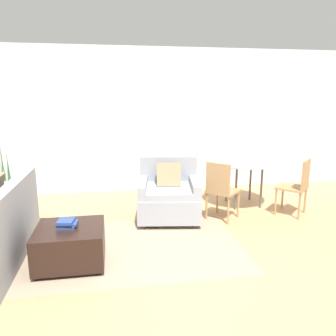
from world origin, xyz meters
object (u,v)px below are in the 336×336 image
object	(u,v)px
ottoman	(70,244)
tv_remote_primary	(65,222)
potted_plant	(8,206)
dining_chair_near_right	(298,183)
armchair	(169,196)
dining_table	(244,166)
dining_chair_near_left	(221,187)
book_stack	(67,224)

from	to	relation	value
ottoman	tv_remote_primary	bearing A→B (deg)	110.75
tv_remote_primary	potted_plant	size ratio (longest dim) A/B	0.14
tv_remote_primary	dining_chair_near_right	bearing A→B (deg)	13.44
tv_remote_primary	dining_chair_near_right	size ratio (longest dim) A/B	0.19
armchair	potted_plant	world-z (taller)	potted_plant
dining_table	dining_chair_near_right	size ratio (longest dim) A/B	1.27
potted_plant	armchair	bearing A→B (deg)	-7.11
ottoman	dining_chair_near_left	size ratio (longest dim) A/B	0.82
tv_remote_primary	dining_table	size ratio (longest dim) A/B	0.15
dining_chair_near_left	dining_chair_near_right	bearing A→B (deg)	0.00
dining_table	ottoman	bearing A→B (deg)	-149.08
tv_remote_primary	dining_chair_near_right	world-z (taller)	dining_chair_near_right
dining_table	dining_chair_near_right	distance (m)	0.90
dining_chair_near_left	book_stack	bearing A→B (deg)	-155.12
ottoman	armchair	bearing A→B (deg)	42.28
dining_table	dining_chair_near_left	xyz separation A→B (m)	(-0.63, -0.63, -0.16)
ottoman	dining_chair_near_right	xyz separation A→B (m)	(3.34, 0.99, 0.28)
dining_chair_near_left	dining_table	bearing A→B (deg)	45.00
dining_table	dining_chair_near_right	xyz separation A→B (m)	(0.63, -0.63, -0.16)
dining_table	dining_chair_near_left	bearing A→B (deg)	-135.00
tv_remote_primary	potted_plant	bearing A→B (deg)	127.53
tv_remote_primary	dining_table	world-z (taller)	dining_table
book_stack	dining_chair_near_left	xyz separation A→B (m)	(2.11, 0.98, 0.04)
book_stack	dining_chair_near_right	xyz separation A→B (m)	(3.36, 0.98, 0.04)
book_stack	tv_remote_primary	distance (m)	0.17
ottoman	potted_plant	size ratio (longest dim) A/B	0.62
armchair	ottoman	xyz separation A→B (m)	(-1.33, -1.21, -0.12)
ottoman	tv_remote_primary	size ratio (longest dim) A/B	4.34
dining_table	dining_chair_near_right	bearing A→B (deg)	-45.00
dining_chair_near_right	dining_chair_near_left	bearing A→B (deg)	180.00
dining_table	tv_remote_primary	bearing A→B (deg)	-152.52
book_stack	dining_table	bearing A→B (deg)	30.42
dining_chair_near_right	tv_remote_primary	bearing A→B (deg)	-166.56
dining_chair_near_left	potted_plant	bearing A→B (deg)	170.76
armchair	dining_table	xyz separation A→B (m)	(1.38, 0.42, 0.32)
dining_chair_near_right	armchair	bearing A→B (deg)	173.93
armchair	ottoman	distance (m)	1.80
dining_chair_near_right	book_stack	bearing A→B (deg)	-163.81
armchair	potted_plant	xyz separation A→B (m)	(-2.42, 0.30, -0.13)
book_stack	dining_chair_near_left	distance (m)	2.32
ottoman	potted_plant	xyz separation A→B (m)	(-1.09, 1.51, -0.01)
tv_remote_primary	dining_chair_near_left	distance (m)	2.30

